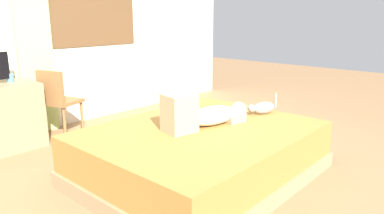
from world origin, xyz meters
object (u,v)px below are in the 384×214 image
at_px(person_lying, 204,114).
at_px(cup, 10,78).
at_px(bed, 201,153).
at_px(chair_by_desk, 58,99).
at_px(cat, 262,108).

xyz_separation_m(person_lying, cup, (-0.86, 2.15, 0.21)).
bearing_deg(bed, chair_by_desk, 100.46).
height_order(bed, person_lying, person_lying).
relative_size(cat, chair_by_desk, 0.39).
relative_size(person_lying, cup, 9.49).
relative_size(person_lying, cat, 2.78).
bearing_deg(chair_by_desk, bed, -79.54).
bearing_deg(cup, chair_by_desk, -28.12).
bearing_deg(cup, person_lying, -68.13).
xyz_separation_m(person_lying, cat, (0.73, -0.18, -0.05)).
height_order(bed, chair_by_desk, chair_by_desk).
height_order(bed, cup, cup).
height_order(person_lying, chair_by_desk, chair_by_desk).
bearing_deg(person_lying, bed, -162.02).
height_order(cat, cup, cup).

